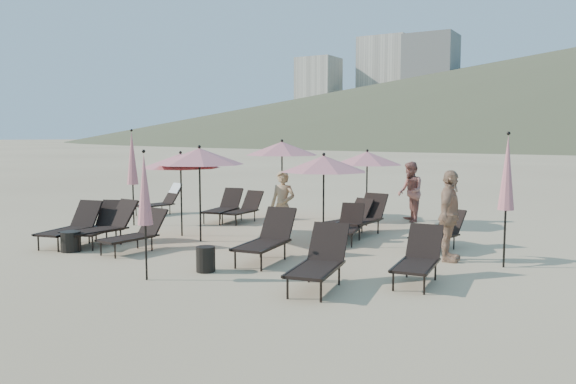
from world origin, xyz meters
The scene contains 29 objects.
ground centered at (0.00, 0.00, 0.00)m, with size 800.00×800.00×0.00m, color #D6BA8C.
hotel_skyline centered at (-93.62, 271.21, 24.18)m, with size 109.00×82.00×55.00m.
lounger_0 centered at (-4.31, -0.18, 0.45)m, with size 1.00×1.78×0.96m.
lounger_1 centered at (-3.85, 0.23, 0.45)m, with size 1.15×1.78×0.96m.
lounger_2 centered at (-2.49, 0.03, 0.41)m, with size 0.73×1.59×0.89m.
lounger_3 centered at (0.48, 0.70, 0.47)m, with size 0.89×1.83×1.01m.
lounger_4 centered at (2.31, -0.52, 0.46)m, with size 0.96×1.81×0.99m.
lounger_5 centered at (3.61, 0.67, 0.43)m, with size 0.77×1.65×0.92m.
lounger_6 centered at (-6.16, 4.72, 0.46)m, with size 0.94×1.65×0.97m.
lounger_7 centered at (-3.54, 4.56, 0.44)m, with size 0.89×1.70×0.93m.
lounger_8 centered at (-2.94, 4.71, 0.41)m, with size 0.60×1.53×0.87m.
lounger_9 centered at (0.99, 3.47, 0.40)m, with size 0.88×1.58×0.86m.
lounger_10 centered at (0.92, 4.59, 0.47)m, with size 0.74×1.77×1.00m.
lounger_11 centered at (3.13, 3.65, 0.40)m, with size 0.96×1.57×0.85m.
lounger_12 centered at (0.53, 4.54, 0.40)m, with size 0.95×1.60×0.87m.
lounger_13 centered at (-3.68, 0.18, 0.47)m, with size 0.83×1.79×1.00m.
umbrella_open_0 centered at (-2.94, 2.02, 1.89)m, with size 1.99×1.99×2.14m.
umbrella_open_1 centered at (-2.04, 1.68, 2.03)m, with size 2.13×2.13×2.30m.
umbrella_open_2 centered at (0.81, 2.53, 1.89)m, with size 1.99×1.99×2.14m.
umbrella_open_3 centered at (-2.34, 5.89, 2.14)m, with size 2.24×2.24×2.42m.
umbrella_open_4 centered at (0.44, 5.89, 1.90)m, with size 1.99×1.99×2.15m.
umbrella_closed_0 centered at (-0.51, -1.63, 1.58)m, with size 0.27×0.27×2.28m.
umbrella_closed_1 centered at (4.67, 2.57, 1.80)m, with size 0.30×0.30×2.59m.
umbrella_closed_2 centered at (-5.23, 2.60, 1.88)m, with size 0.32×0.32×2.71m.
side_table_0 centered at (-3.70, -0.70, 0.22)m, with size 0.43×0.43×0.44m, color black.
side_table_1 centered at (-0.01, -0.63, 0.24)m, with size 0.36×0.36×0.47m, color black.
beachgoer_a centered at (-0.33, 2.64, 0.85)m, with size 0.62×0.41×1.70m, color tan.
beachgoer_b centered at (1.23, 7.26, 0.89)m, with size 0.86×0.67×1.77m, color #A36154.
beachgoer_c centered at (3.61, 2.58, 0.92)m, with size 1.08×0.45×1.84m, color tan.
Camera 1 is at (6.54, -8.61, 2.50)m, focal length 35.00 mm.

